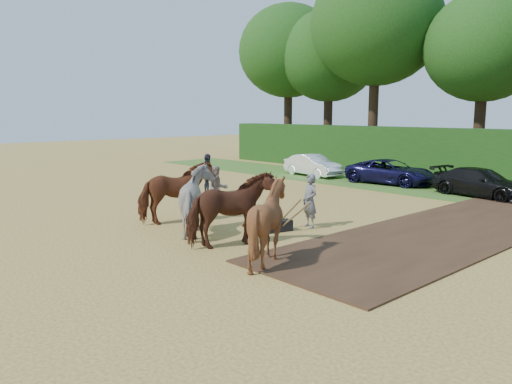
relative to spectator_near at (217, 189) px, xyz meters
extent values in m
plane|color=gold|center=(6.25, -2.45, -0.91)|extent=(120.00, 120.00, 0.00)
cube|color=#472D1C|center=(7.75, 4.55, -0.89)|extent=(4.50, 17.00, 0.05)
cube|color=#38601E|center=(6.25, 11.55, -0.90)|extent=(50.00, 5.00, 0.03)
imported|color=tan|center=(0.00, 0.00, 0.00)|extent=(0.97, 1.08, 1.82)
imported|color=#21242D|center=(-3.91, 2.42, 0.06)|extent=(0.98, 1.22, 1.94)
imported|color=brown|center=(0.66, -2.34, 0.19)|extent=(1.74, 2.81, 2.20)
imported|color=beige|center=(2.54, -2.61, 0.19)|extent=(2.55, 2.31, 2.20)
imported|color=#502819|center=(4.41, -2.88, 0.19)|extent=(1.74, 2.81, 2.20)
imported|color=#5A3716|center=(6.28, -3.15, 0.19)|extent=(2.18, 2.35, 2.21)
cube|color=black|center=(3.99, -0.52, -0.73)|extent=(0.57, 1.00, 0.37)
cube|color=brown|center=(3.84, -1.14, -0.54)|extent=(0.43, 1.45, 0.10)
cylinder|color=brown|center=(3.89, 0.09, -0.34)|extent=(0.16, 1.07, 0.77)
cylinder|color=brown|center=(4.34, -0.01, -0.34)|extent=(0.44, 1.02, 0.77)
imported|color=gray|center=(4.27, 0.70, 0.01)|extent=(0.75, 0.58, 1.84)
imported|color=white|center=(-4.98, 11.30, -0.24)|extent=(4.21, 1.87, 1.34)
imported|color=#15133B|center=(0.22, 11.83, -0.23)|extent=(5.06, 2.69, 1.35)
imported|color=black|center=(5.42, 11.32, -0.24)|extent=(4.79, 2.41, 1.33)
cylinder|color=#382616|center=(-14.75, 19.05, 2.01)|extent=(0.70, 0.70, 5.85)
ellipsoid|color=#163F11|center=(-14.75, 19.05, 8.09)|extent=(8.40, 8.40, 7.73)
cylinder|color=#382616|center=(-10.75, 19.55, 1.79)|extent=(0.70, 0.70, 5.40)
ellipsoid|color=#163F11|center=(-10.75, 19.55, 7.41)|extent=(7.80, 7.80, 7.18)
cylinder|color=#382616|center=(-5.75, 18.55, 2.35)|extent=(0.70, 0.70, 6.53)
ellipsoid|color=#163F11|center=(-5.75, 18.55, 9.06)|extent=(9.20, 9.20, 8.46)
cylinder|color=#382616|center=(1.25, 20.05, 1.68)|extent=(0.70, 0.70, 5.17)
ellipsoid|color=#163F11|center=(1.25, 20.05, 7.04)|extent=(7.40, 7.40, 6.81)
camera|label=1|loc=(15.47, -11.87, 2.99)|focal=35.00mm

